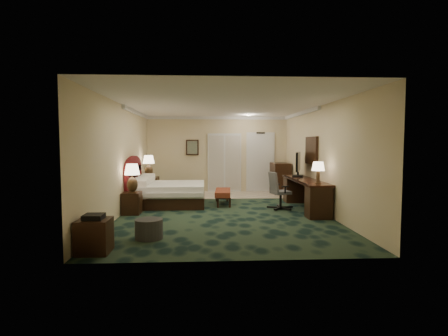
{
  "coord_description": "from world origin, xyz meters",
  "views": [
    {
      "loc": [
        -0.46,
        -8.79,
        1.74
      ],
      "look_at": [
        0.06,
        0.6,
        1.08
      ],
      "focal_mm": 28.0,
      "sensor_mm": 36.0,
      "label": 1
    }
  ],
  "objects": [
    {
      "name": "side_table",
      "position": [
        -2.22,
        -3.23,
        0.27
      ],
      "size": [
        0.5,
        0.5,
        0.54
      ],
      "primitive_type": "cube",
      "color": "black",
      "rests_on": "ground"
    },
    {
      "name": "wall_front",
      "position": [
        0.0,
        -3.75,
        1.35
      ],
      "size": [
        5.0,
        0.0,
        2.7
      ],
      "primitive_type": "cube",
      "color": "beige",
      "rests_on": "ground"
    },
    {
      "name": "wall_right",
      "position": [
        2.5,
        0.0,
        1.35
      ],
      "size": [
        0.0,
        7.5,
        2.7
      ],
      "primitive_type": "cube",
      "color": "beige",
      "rests_on": "ground"
    },
    {
      "name": "wall_art",
      "position": [
        -0.9,
        3.71,
        1.6
      ],
      "size": [
        0.45,
        0.06,
        0.55
      ],
      "primitive_type": "cube",
      "color": "#4F6E5B",
      "rests_on": "wall_back"
    },
    {
      "name": "closet_doors",
      "position": [
        0.25,
        3.71,
        1.05
      ],
      "size": [
        1.2,
        0.06,
        2.1
      ],
      "primitive_type": "cube",
      "color": "#B8B0A4",
      "rests_on": "ground"
    },
    {
      "name": "crown_molding",
      "position": [
        0.0,
        0.0,
        2.65
      ],
      "size": [
        5.0,
        7.5,
        0.1
      ],
      "primitive_type": null,
      "color": "silver",
      "rests_on": "wall_back"
    },
    {
      "name": "floor",
      "position": [
        0.0,
        0.0,
        0.0
      ],
      "size": [
        5.0,
        7.5,
        0.0
      ],
      "primitive_type": "cube",
      "color": "black",
      "rests_on": "ground"
    },
    {
      "name": "lamp_near",
      "position": [
        -2.24,
        -0.18,
        0.89
      ],
      "size": [
        0.41,
        0.41,
        0.7
      ],
      "primitive_type": null,
      "rotation": [
        0.0,
        0.0,
        -0.11
      ],
      "color": "black",
      "rests_on": "nightstand_near"
    },
    {
      "name": "tile_patch",
      "position": [
        0.9,
        2.9,
        0.01
      ],
      "size": [
        3.2,
        1.7,
        0.01
      ],
      "primitive_type": "cube",
      "color": "beige",
      "rests_on": "ground"
    },
    {
      "name": "entry_door",
      "position": [
        1.55,
        3.72,
        1.05
      ],
      "size": [
        1.02,
        0.06,
        2.18
      ],
      "primitive_type": "cube",
      "color": "silver",
      "rests_on": "ground"
    },
    {
      "name": "ceiling",
      "position": [
        0.0,
        0.0,
        2.7
      ],
      "size": [
        5.0,
        7.5,
        0.0
      ],
      "primitive_type": "cube",
      "color": "white",
      "rests_on": "wall_back"
    },
    {
      "name": "nightstand_near",
      "position": [
        -2.26,
        -0.14,
        0.27
      ],
      "size": [
        0.43,
        0.49,
        0.54
      ],
      "primitive_type": "cube",
      "color": "black",
      "rests_on": "ground"
    },
    {
      "name": "desk_lamp",
      "position": [
        2.19,
        -0.78,
        1.06
      ],
      "size": [
        0.3,
        0.3,
        0.53
      ],
      "primitive_type": null,
      "rotation": [
        0.0,
        0.0,
        -0.0
      ],
      "color": "black",
      "rests_on": "desk"
    },
    {
      "name": "lamp_far",
      "position": [
        -2.24,
        2.41,
        1.02
      ],
      "size": [
        0.47,
        0.47,
        0.7
      ],
      "primitive_type": null,
      "rotation": [
        0.0,
        0.0,
        -0.33
      ],
      "color": "black",
      "rests_on": "nightstand_far"
    },
    {
      "name": "nightstand_far",
      "position": [
        -2.21,
        2.36,
        0.33
      ],
      "size": [
        0.53,
        0.61,
        0.67
      ],
      "primitive_type": "cube",
      "color": "black",
      "rests_on": "ground"
    },
    {
      "name": "wall_left",
      "position": [
        -2.5,
        0.0,
        1.35
      ],
      "size": [
        0.0,
        7.5,
        2.7
      ],
      "primitive_type": "cube",
      "color": "beige",
      "rests_on": "ground"
    },
    {
      "name": "desk",
      "position": [
        2.18,
        0.24,
        0.4
      ],
      "size": [
        0.59,
        2.76,
        0.8
      ],
      "primitive_type": "cube",
      "color": "black",
      "rests_on": "ground"
    },
    {
      "name": "ottoman",
      "position": [
        -1.48,
        -2.45,
        0.18
      ],
      "size": [
        0.66,
        0.66,
        0.36
      ],
      "primitive_type": "cylinder",
      "rotation": [
        0.0,
        0.0,
        -0.38
      ],
      "color": "#2E2E2E",
      "rests_on": "ground"
    },
    {
      "name": "headboard",
      "position": [
        -2.44,
        1.0,
        0.7
      ],
      "size": [
        0.12,
        2.0,
        1.4
      ],
      "primitive_type": null,
      "color": "#440B0B",
      "rests_on": "ground"
    },
    {
      "name": "desk_chair",
      "position": [
        1.54,
        0.26,
        0.5
      ],
      "size": [
        0.71,
        0.69,
        0.99
      ],
      "primitive_type": null,
      "rotation": [
        0.0,
        0.0,
        0.3
      ],
      "color": "#515258",
      "rests_on": "ground"
    },
    {
      "name": "bed_bench",
      "position": [
        0.06,
        1.09,
        0.21
      ],
      "size": [
        0.51,
        1.25,
        0.41
      ],
      "primitive_type": "cube",
      "rotation": [
        0.0,
        0.0,
        -0.07
      ],
      "color": "#65290F",
      "rests_on": "ground"
    },
    {
      "name": "wall_back",
      "position": [
        0.0,
        3.75,
        1.35
      ],
      "size": [
        5.0,
        0.0,
        2.7
      ],
      "primitive_type": "cube",
      "color": "beige",
      "rests_on": "ground"
    },
    {
      "name": "tv",
      "position": [
        2.18,
        0.94,
        1.15
      ],
      "size": [
        0.37,
        0.87,
        0.7
      ],
      "primitive_type": "cube",
      "rotation": [
        0.0,
        0.0,
        -0.34
      ],
      "color": "black",
      "rests_on": "desk"
    },
    {
      "name": "bed",
      "position": [
        -1.44,
        1.12,
        0.3
      ],
      "size": [
        1.92,
        1.78,
        0.61
      ],
      "primitive_type": "cube",
      "color": "white",
      "rests_on": "ground"
    },
    {
      "name": "wall_mirror",
      "position": [
        2.46,
        0.6,
        1.55
      ],
      "size": [
        0.05,
        0.95,
        0.75
      ],
      "primitive_type": "cube",
      "color": "white",
      "rests_on": "wall_right"
    },
    {
      "name": "minibar",
      "position": [
        2.17,
        3.2,
        0.53
      ],
      "size": [
        0.56,
        1.01,
        1.06
      ],
      "primitive_type": "cube",
      "color": "black",
      "rests_on": "ground"
    }
  ]
}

